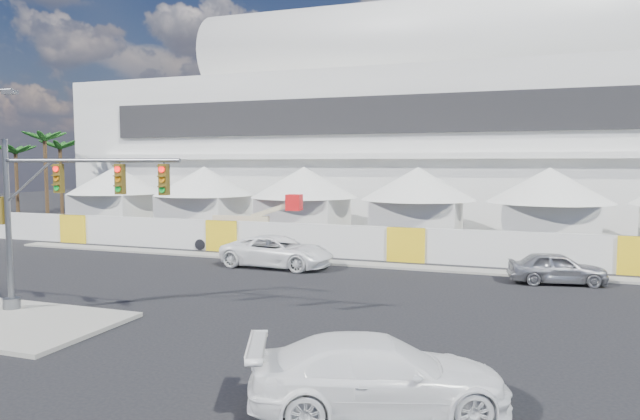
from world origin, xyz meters
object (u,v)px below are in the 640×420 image
(lot_car_c, at_px, (121,229))
(boom_lift, at_px, (233,234))
(sedan_silver, at_px, (557,268))
(traffic_mast, at_px, (46,216))
(pickup_curb, at_px, (278,251))
(pickup_near, at_px, (379,375))

(lot_car_c, xyz_separation_m, boom_lift, (10.87, -2.35, 0.33))
(sedan_silver, distance_m, traffic_mast, 22.28)
(pickup_curb, bearing_deg, pickup_near, -146.04)
(lot_car_c, height_order, boom_lift, boom_lift)
(pickup_near, bearing_deg, pickup_curb, 9.01)
(pickup_near, bearing_deg, lot_car_c, 26.05)
(sedan_silver, height_order, boom_lift, boom_lift)
(pickup_near, distance_m, lot_car_c, 34.87)
(sedan_silver, relative_size, lot_car_c, 0.97)
(pickup_curb, distance_m, pickup_near, 18.68)
(lot_car_c, distance_m, traffic_mast, 23.32)
(pickup_near, bearing_deg, boom_lift, 13.65)
(pickup_curb, bearing_deg, sedan_silver, -85.23)
(pickup_curb, height_order, boom_lift, boom_lift)
(sedan_silver, bearing_deg, lot_car_c, 67.06)
(sedan_silver, xyz_separation_m, pickup_near, (-4.65, -16.45, 0.11))
(traffic_mast, distance_m, boom_lift, 17.46)
(pickup_near, height_order, boom_lift, boom_lift)
(sedan_silver, xyz_separation_m, lot_car_c, (-30.52, 6.94, -0.09))
(sedan_silver, height_order, pickup_curb, pickup_curb)
(pickup_curb, relative_size, lot_car_c, 1.36)
(pickup_near, height_order, lot_car_c, pickup_near)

